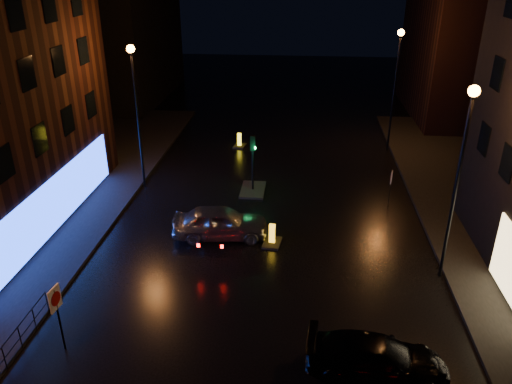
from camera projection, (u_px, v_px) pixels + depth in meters
The scene contains 14 objects.
ground at pixel (247, 364), 17.01m from camera, with size 120.00×120.00×0.00m, color black.
building_far_left at pixel (119, 24), 46.95m from camera, with size 8.00×16.00×14.00m, color black.
building_far_right at pixel (465, 44), 42.01m from camera, with size 8.00×14.00×12.00m, color black.
street_lamp_lfar at pixel (136, 96), 27.93m from camera, with size 0.44×0.44×8.37m.
street_lamp_rnear at pixel (462, 157), 19.39m from camera, with size 0.44×0.44×8.37m.
street_lamp_rfar at pixel (396, 72), 33.81m from camera, with size 0.44×0.44×8.37m.
traffic_signal at pixel (253, 183), 29.52m from camera, with size 1.40×2.40×3.45m.
guard_railing at pixel (3, 353), 16.48m from camera, with size 0.05×6.04×1.00m.
silver_hatchback at pixel (220, 222), 24.51m from camera, with size 1.88×4.67×1.59m, color #A9ACB1.
dark_sedan at pixel (377, 358), 16.34m from camera, with size 1.89×4.64×1.35m, color black.
bollard_near at pixel (272, 240), 24.12m from camera, with size 0.95×1.30×1.05m.
bollard_far at pixel (239, 144), 36.63m from camera, with size 0.93×1.26×1.02m.
road_sign_left at pixel (56, 304), 16.87m from camera, with size 0.14×0.63×2.61m.
road_sign_right at pixel (391, 180), 27.39m from camera, with size 0.17×0.48×2.02m.
Camera 1 is at (1.54, -12.81, 12.56)m, focal length 35.00 mm.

